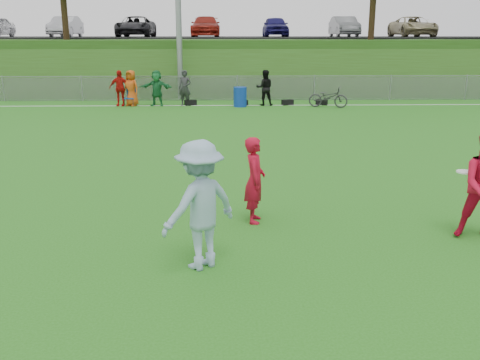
{
  "coord_description": "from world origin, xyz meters",
  "views": [
    {
      "loc": [
        -0.61,
        -7.93,
        3.43
      ],
      "look_at": [
        -0.38,
        0.5,
        1.09
      ],
      "focal_mm": 40.0,
      "sensor_mm": 36.0,
      "label": 1
    }
  ],
  "objects_px": {
    "player_blue": "(200,205)",
    "recycling_bin": "(240,97)",
    "bicycle": "(328,97)",
    "frisbee": "(465,172)",
    "player_red_left": "(255,180)"
  },
  "relations": [
    {
      "from": "player_blue",
      "to": "recycling_bin",
      "type": "relative_size",
      "value": 2.1
    },
    {
      "from": "player_blue",
      "to": "recycling_bin",
      "type": "distance_m",
      "value": 18.07
    },
    {
      "from": "player_blue",
      "to": "bicycle",
      "type": "xyz_separation_m",
      "value": [
        5.22,
        17.64,
        -0.5
      ]
    },
    {
      "from": "recycling_bin",
      "to": "bicycle",
      "type": "distance_m",
      "value": 4.16
    },
    {
      "from": "frisbee",
      "to": "bicycle",
      "type": "distance_m",
      "value": 16.44
    },
    {
      "from": "bicycle",
      "to": "player_red_left",
      "type": "bearing_deg",
      "value": -176.37
    },
    {
      "from": "player_red_left",
      "to": "frisbee",
      "type": "relative_size",
      "value": 5.81
    },
    {
      "from": "recycling_bin",
      "to": "player_blue",
      "type": "bearing_deg",
      "value": -93.42
    },
    {
      "from": "player_blue",
      "to": "recycling_bin",
      "type": "xyz_separation_m",
      "value": [
        1.08,
        18.03,
        -0.51
      ]
    },
    {
      "from": "frisbee",
      "to": "bicycle",
      "type": "relative_size",
      "value": 0.15
    },
    {
      "from": "frisbee",
      "to": "recycling_bin",
      "type": "bearing_deg",
      "value": 101.42
    },
    {
      "from": "player_red_left",
      "to": "recycling_bin",
      "type": "distance_m",
      "value": 16.05
    },
    {
      "from": "recycling_bin",
      "to": "bicycle",
      "type": "relative_size",
      "value": 0.51
    },
    {
      "from": "player_blue",
      "to": "frisbee",
      "type": "height_order",
      "value": "player_blue"
    },
    {
      "from": "recycling_bin",
      "to": "bicycle",
      "type": "bearing_deg",
      "value": -5.32
    }
  ]
}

